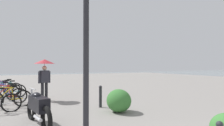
% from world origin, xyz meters
% --- Properties ---
extents(lamppost, '(0.98, 0.28, 3.75)m').
position_xyz_m(lamppost, '(3.09, 1.19, 2.52)').
color(lamppost, '#232328').
rests_on(lamppost, ground).
extents(motorcycle, '(2.16, 0.49, 1.06)m').
position_xyz_m(motorcycle, '(4.71, 2.08, 0.50)').
color(motorcycle, black).
rests_on(motorcycle, ground).
extents(bicycle_yellow, '(0.10, 1.77, 0.95)m').
position_xyz_m(bicycle_yellow, '(7.68, 2.86, 0.36)').
color(bicycle_yellow, black).
rests_on(bicycle_yellow, ground).
extents(bicycle_red, '(0.22, 1.77, 0.95)m').
position_xyz_m(bicycle_red, '(8.61, 2.97, 0.36)').
color(bicycle_red, black).
rests_on(bicycle_red, ground).
extents(bicycle_blue, '(0.10, 1.77, 0.95)m').
position_xyz_m(bicycle_blue, '(9.52, 3.19, 0.36)').
color(bicycle_blue, black).
rests_on(bicycle_blue, ground).
extents(bicycle_teal, '(0.23, 1.77, 0.95)m').
position_xyz_m(bicycle_teal, '(10.32, 2.90, 0.36)').
color(bicycle_teal, black).
rests_on(bicycle_teal, ground).
extents(bicycle_black, '(0.25, 1.77, 0.95)m').
position_xyz_m(bicycle_black, '(10.59, 3.25, 0.36)').
color(bicycle_black, black).
rests_on(bicycle_black, ground).
extents(bicycle_purple, '(0.09, 1.77, 0.95)m').
position_xyz_m(bicycle_purple, '(11.00, 3.14, 0.36)').
color(bicycle_purple, black).
rests_on(bicycle_purple, ground).
extents(bicycle_silver, '(0.21, 1.77, 0.95)m').
position_xyz_m(bicycle_silver, '(11.68, 3.05, 0.36)').
color(bicycle_silver, black).
rests_on(bicycle_silver, ground).
extents(pedestrian, '(1.00, 1.00, 2.03)m').
position_xyz_m(pedestrian, '(8.62, 1.32, 1.60)').
color(pedestrian, black).
rests_on(pedestrian, ground).
extents(bollard_mid, '(0.13, 0.13, 0.90)m').
position_xyz_m(bollard_mid, '(5.97, -0.49, 0.47)').
color(bollard_mid, '#232328').
rests_on(bollard_mid, ground).
extents(shrub_low, '(0.99, 0.89, 0.84)m').
position_xyz_m(shrub_low, '(4.92, -0.77, 0.42)').
color(shrub_low, '#387533').
rests_on(shrub_low, ground).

